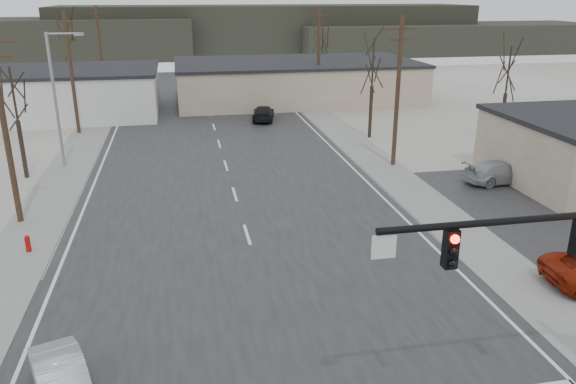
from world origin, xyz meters
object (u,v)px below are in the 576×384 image
Objects in this scene: car_far_a at (263,113)px; car_parked_silver at (501,172)px; sedan_crossing at (63,383)px; fire_hydrant at (28,244)px; car_far_b at (144,89)px.

car_far_a is 0.97× the size of car_parked_silver.
fire_hydrant is at bearing 87.62° from sedan_crossing.
car_far_a is at bearing 24.64° from car_parked_silver.
sedan_crossing is at bearing 119.31° from car_parked_silver.
car_parked_silver is at bearing 131.32° from car_far_a.
car_parked_silver is at bearing 14.49° from sedan_crossing.
fire_hydrant is 0.19× the size of car_far_a.
sedan_crossing is at bearing -72.59° from fire_hydrant.
car_far_a is at bearing -40.58° from car_far_b.
car_far_b reaches higher than sedan_crossing.
car_far_b is (-11.68, 16.27, 0.03)m from car_far_a.
fire_hydrant is 0.21× the size of car_far_b.
car_parked_silver is at bearing 10.52° from fire_hydrant.
car_far_b is (3.29, 42.29, 0.30)m from fire_hydrant.
fire_hydrant is 0.22× the size of sedan_crossing.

